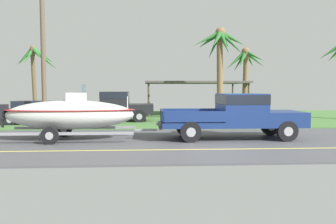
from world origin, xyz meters
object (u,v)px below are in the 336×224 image
(palm_tree_mid, at_px, (246,66))
(utility_pole, at_px, (43,46))
(parked_sedan_near, at_px, (42,113))
(parked_pickup_background, at_px, (115,105))
(palm_tree_far_left, at_px, (35,62))
(palm_tree_near_right, at_px, (220,50))
(pickup_truck_towing, at_px, (240,113))
(carport_awning, at_px, (195,83))
(boat_on_trailer, at_px, (70,114))

(palm_tree_mid, height_order, utility_pole, utility_pole)
(utility_pole, bearing_deg, parked_sedan_near, 110.55)
(parked_pickup_background, height_order, utility_pole, utility_pole)
(parked_pickup_background, relative_size, palm_tree_far_left, 1.11)
(palm_tree_mid, bearing_deg, parked_pickup_background, -159.18)
(parked_pickup_background, distance_m, utility_pole, 5.63)
(parked_sedan_near, distance_m, utility_pole, 4.15)
(palm_tree_far_left, height_order, utility_pole, utility_pole)
(palm_tree_near_right, height_order, palm_tree_mid, palm_tree_near_right)
(parked_pickup_background, bearing_deg, utility_pole, -136.38)
(parked_pickup_background, xyz_separation_m, palm_tree_far_left, (-5.93, 3.55, 2.95))
(palm_tree_mid, relative_size, utility_pole, 0.62)
(palm_tree_mid, xyz_separation_m, palm_tree_far_left, (-15.25, 0.00, 0.23))
(palm_tree_near_right, relative_size, utility_pole, 0.72)
(pickup_truck_towing, distance_m, palm_tree_mid, 11.95)
(pickup_truck_towing, xyz_separation_m, utility_pole, (-9.20, 4.37, 3.24))
(parked_sedan_near, relative_size, carport_awning, 0.59)
(palm_tree_near_right, xyz_separation_m, palm_tree_far_left, (-12.56, 3.64, -0.49))
(boat_on_trailer, xyz_separation_m, carport_awning, (6.81, 12.73, 1.51))
(carport_awning, bearing_deg, utility_pole, -137.43)
(carport_awning, height_order, utility_pole, utility_pole)
(palm_tree_far_left, relative_size, utility_pole, 0.63)
(pickup_truck_towing, xyz_separation_m, palm_tree_mid, (3.47, 11.10, 2.73))
(palm_tree_mid, bearing_deg, utility_pole, -152.01)
(pickup_truck_towing, relative_size, parked_sedan_near, 1.31)
(boat_on_trailer, distance_m, parked_pickup_background, 7.63)
(parked_sedan_near, bearing_deg, utility_pole, -69.45)
(pickup_truck_towing, distance_m, parked_sedan_near, 11.76)
(parked_pickup_background, xyz_separation_m, utility_pole, (-3.34, -3.19, 3.23))
(palm_tree_far_left, bearing_deg, carport_awning, 7.93)
(parked_pickup_background, bearing_deg, parked_sedan_near, -162.74)
(parked_pickup_background, distance_m, parked_sedan_near, 4.27)
(parked_pickup_background, height_order, palm_tree_near_right, palm_tree_near_right)
(boat_on_trailer, distance_m, palm_tree_near_right, 11.25)
(carport_awning, relative_size, utility_pole, 0.94)
(carport_awning, relative_size, palm_tree_far_left, 1.50)
(pickup_truck_towing, height_order, boat_on_trailer, boat_on_trailer)
(pickup_truck_towing, xyz_separation_m, palm_tree_far_left, (-11.79, 11.11, 2.96))
(pickup_truck_towing, xyz_separation_m, parked_pickup_background, (-5.86, 7.56, 0.01))
(boat_on_trailer, bearing_deg, palm_tree_mid, 46.95)
(palm_tree_far_left, bearing_deg, palm_tree_near_right, -16.19)
(palm_tree_near_right, bearing_deg, boat_on_trailer, -135.81)
(pickup_truck_towing, bearing_deg, boat_on_trailer, -180.00)
(parked_sedan_near, bearing_deg, palm_tree_near_right, 6.22)
(carport_awning, bearing_deg, palm_tree_near_right, -80.67)
(carport_awning, relative_size, palm_tree_mid, 1.51)
(palm_tree_near_right, bearing_deg, utility_pole, -162.79)
(palm_tree_mid, bearing_deg, carport_awning, 155.42)
(palm_tree_mid, bearing_deg, boat_on_trailer, -133.05)
(carport_awning, xyz_separation_m, palm_tree_near_right, (0.87, -5.27, 1.96))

